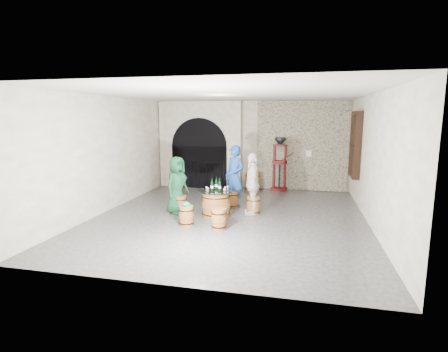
% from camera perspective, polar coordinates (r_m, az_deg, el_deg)
% --- Properties ---
extents(ground, '(8.00, 8.00, 0.00)m').
position_cam_1_polar(ground, '(9.39, 0.96, -6.63)').
color(ground, '#2C2C2E').
rests_on(ground, ground).
extents(wall_back, '(8.00, 0.00, 8.00)m').
position_cam_1_polar(wall_back, '(13.00, 4.62, 5.06)').
color(wall_back, silver).
rests_on(wall_back, ground).
extents(wall_front, '(8.00, 0.00, 8.00)m').
position_cam_1_polar(wall_front, '(5.27, -7.97, -1.74)').
color(wall_front, silver).
rests_on(wall_front, ground).
extents(wall_left, '(0.00, 8.00, 8.00)m').
position_cam_1_polar(wall_left, '(10.37, -18.34, 3.44)').
color(wall_left, silver).
rests_on(wall_left, ground).
extents(wall_right, '(0.00, 8.00, 8.00)m').
position_cam_1_polar(wall_right, '(9.04, 23.28, 2.30)').
color(wall_right, silver).
rests_on(wall_right, ground).
extents(ceiling, '(8.00, 8.00, 0.00)m').
position_cam_1_polar(ceiling, '(9.03, 1.02, 13.25)').
color(ceiling, beige).
rests_on(ceiling, wall_back).
extents(stone_facing_panel, '(3.20, 0.12, 3.18)m').
position_cam_1_polar(stone_facing_panel, '(12.81, 12.60, 4.79)').
color(stone_facing_panel, '#AAA188').
rests_on(stone_facing_panel, ground).
extents(arched_opening, '(3.10, 0.60, 3.19)m').
position_cam_1_polar(arched_opening, '(13.15, -3.80, 5.04)').
color(arched_opening, silver).
rests_on(arched_opening, ground).
extents(shuttered_window, '(0.23, 1.10, 2.00)m').
position_cam_1_polar(shuttered_window, '(11.36, 20.61, 4.83)').
color(shuttered_window, black).
rests_on(shuttered_window, wall_right).
extents(barrel_table, '(0.92, 0.92, 0.71)m').
position_cam_1_polar(barrel_table, '(9.31, -1.33, -4.54)').
color(barrel_table, brown).
rests_on(barrel_table, ground).
extents(barrel_stool_left, '(0.38, 0.38, 0.49)m').
position_cam_1_polar(barrel_stool_left, '(9.72, -7.19, -4.66)').
color(barrel_stool_left, brown).
rests_on(barrel_stool_left, ground).
extents(barrel_stool_far, '(0.38, 0.38, 0.49)m').
position_cam_1_polar(barrel_stool_far, '(10.25, 1.40, -3.84)').
color(barrel_stool_far, brown).
rests_on(barrel_stool_far, ground).
extents(barrel_stool_right, '(0.38, 0.38, 0.49)m').
position_cam_1_polar(barrel_stool_right, '(9.61, 4.81, -4.78)').
color(barrel_stool_right, brown).
rests_on(barrel_stool_right, ground).
extents(barrel_stool_near_right, '(0.38, 0.38, 0.49)m').
position_cam_1_polar(barrel_stool_near_right, '(8.33, -0.84, -7.02)').
color(barrel_stool_near_right, brown).
rests_on(barrel_stool_near_right, ground).
extents(barrel_stool_near_left, '(0.38, 0.38, 0.49)m').
position_cam_1_polar(barrel_stool_near_left, '(8.64, -6.18, -6.46)').
color(barrel_stool_near_left, brown).
rests_on(barrel_stool_near_left, ground).
extents(green_cap, '(0.24, 0.19, 0.11)m').
position_cam_1_polar(green_cap, '(8.56, -6.20, -4.60)').
color(green_cap, '#0B814D').
rests_on(green_cap, barrel_stool_near_left).
extents(person_green, '(0.73, 0.89, 1.57)m').
position_cam_1_polar(person_green, '(9.63, -7.68, -1.48)').
color(person_green, '#103B22').
rests_on(person_green, ground).
extents(person_blue, '(0.79, 0.73, 1.82)m').
position_cam_1_polar(person_blue, '(10.23, 1.72, -0.07)').
color(person_blue, navy).
rests_on(person_blue, ground).
extents(person_white, '(0.55, 1.03, 1.68)m').
position_cam_1_polar(person_white, '(9.47, 4.67, -1.32)').
color(person_white, silver).
rests_on(person_white, ground).
extents(wine_bottle_left, '(0.08, 0.08, 0.32)m').
position_cam_1_polar(wine_bottle_left, '(9.19, -1.97, -1.60)').
color(wine_bottle_left, black).
rests_on(wine_bottle_left, barrel_table).
extents(wine_bottle_center, '(0.08, 0.08, 0.32)m').
position_cam_1_polar(wine_bottle_center, '(9.17, -0.75, -1.62)').
color(wine_bottle_center, black).
rests_on(wine_bottle_center, barrel_table).
extents(wine_bottle_right, '(0.08, 0.08, 0.32)m').
position_cam_1_polar(wine_bottle_right, '(9.37, -1.27, -1.38)').
color(wine_bottle_right, black).
rests_on(wine_bottle_right, barrel_table).
extents(tasting_glass_a, '(0.05, 0.05, 0.10)m').
position_cam_1_polar(tasting_glass_a, '(9.13, -2.64, -2.21)').
color(tasting_glass_a, '#CB6827').
rests_on(tasting_glass_a, barrel_table).
extents(tasting_glass_b, '(0.05, 0.05, 0.10)m').
position_cam_1_polar(tasting_glass_b, '(9.25, 0.19, -2.04)').
color(tasting_glass_b, '#CB6827').
rests_on(tasting_glass_b, barrel_table).
extents(tasting_glass_c, '(0.05, 0.05, 0.10)m').
position_cam_1_polar(tasting_glass_c, '(9.47, -1.44, -1.77)').
color(tasting_glass_c, '#CB6827').
rests_on(tasting_glass_c, barrel_table).
extents(tasting_glass_d, '(0.05, 0.05, 0.10)m').
position_cam_1_polar(tasting_glass_d, '(9.37, 0.60, -1.89)').
color(tasting_glass_d, '#CB6827').
rests_on(tasting_glass_d, barrel_table).
extents(tasting_glass_e, '(0.05, 0.05, 0.10)m').
position_cam_1_polar(tasting_glass_e, '(8.99, 0.04, -2.39)').
color(tasting_glass_e, '#CB6827').
rests_on(tasting_glass_e, barrel_table).
extents(tasting_glass_f, '(0.05, 0.05, 0.10)m').
position_cam_1_polar(tasting_glass_f, '(9.27, -2.86, -2.03)').
color(tasting_glass_f, '#CB6827').
rests_on(tasting_glass_f, barrel_table).
extents(side_barrel, '(0.54, 0.54, 0.71)m').
position_cam_1_polar(side_barrel, '(12.40, 4.73, -0.98)').
color(side_barrel, brown).
rests_on(side_barrel, ground).
extents(corking_press, '(0.80, 0.50, 1.91)m').
position_cam_1_polar(corking_press, '(12.64, 9.07, 2.60)').
color(corking_press, '#4D0C0F').
rests_on(corking_press, ground).
extents(control_box, '(0.18, 0.10, 0.22)m').
position_cam_1_polar(control_box, '(12.75, 13.68, 3.60)').
color(control_box, silver).
rests_on(control_box, wall_back).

